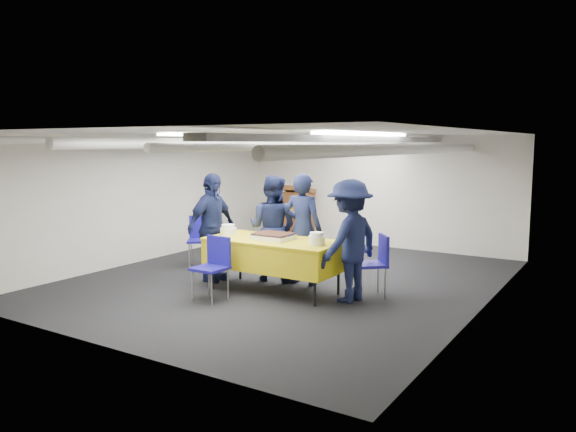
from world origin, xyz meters
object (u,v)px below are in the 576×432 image
object	(u,v)px
sailor_b	(272,228)
sailor_d	(350,241)
chair_left	(200,235)
sailor_a	(303,229)
podium	(299,214)
chair_right	(376,259)
chair_near	(214,261)
sailor_c	(212,227)
serving_table	(274,254)
sheet_cake	(273,236)

from	to	relation	value
sailor_b	sailor_d	bearing A→B (deg)	156.52
chair_left	sailor_a	xyz separation A→B (m)	(2.22, -0.20, 0.32)
podium	sailor_a	size ratio (longest dim) A/B	0.74
chair_right	chair_left	xyz separation A→B (m)	(-3.43, 0.22, 0.00)
podium	chair_near	bearing A→B (deg)	-73.33
podium	sailor_d	distance (m)	4.65
chair_near	sailor_c	bearing A→B (deg)	131.12
sailor_c	serving_table	bearing A→B (deg)	-89.53
serving_table	sheet_cake	size ratio (longest dim) A/B	3.62
chair_near	sheet_cake	bearing A→B (deg)	58.65
serving_table	sailor_b	size ratio (longest dim) A/B	1.20
sailor_a	sailor_b	xyz separation A→B (m)	(-0.54, -0.02, -0.02)
chair_right	sailor_b	world-z (taller)	sailor_b
sailor_d	sheet_cake	bearing A→B (deg)	-70.55
podium	sailor_d	size ratio (longest dim) A/B	0.75
serving_table	chair_near	world-z (taller)	chair_near
serving_table	sailor_a	size ratio (longest dim) A/B	1.17
chair_left	sailor_c	distance (m)	1.23
chair_left	sailor_d	bearing A→B (deg)	-11.59
chair_near	chair_right	bearing A→B (deg)	36.97
sheet_cake	chair_right	xyz separation A→B (m)	(1.34, 0.59, -0.28)
serving_table	chair_left	bearing A→B (deg)	158.87
chair_near	sailor_d	size ratio (longest dim) A/B	0.52
sailor_c	sailor_d	xyz separation A→B (m)	(2.32, 0.11, -0.01)
serving_table	podium	xyz separation A→B (m)	(-1.82, 3.73, 0.05)
chair_near	podium	bearing A→B (deg)	106.67
podium	chair_right	bearing A→B (deg)	-44.86
chair_near	sailor_d	distance (m)	1.88
serving_table	podium	bearing A→B (deg)	116.05
podium	chair_right	xyz separation A→B (m)	(3.16, -3.14, -0.08)
chair_right	sailor_a	world-z (taller)	sailor_a
sheet_cake	chair_left	bearing A→B (deg)	158.65
sheet_cake	chair_right	distance (m)	1.49
chair_near	sailor_a	xyz separation A→B (m)	(0.60, 1.38, 0.32)
sheet_cake	podium	world-z (taller)	podium
sheet_cake	chair_right	size ratio (longest dim) A/B	0.63
sheet_cake	sailor_d	size ratio (longest dim) A/B	0.33
serving_table	sailor_a	distance (m)	0.68
chair_near	chair_left	xyz separation A→B (m)	(-1.62, 1.58, 0.00)
sailor_a	chair_right	bearing A→B (deg)	176.36
serving_table	sailor_c	size ratio (longest dim) A/B	1.17
sailor_a	sailor_b	distance (m)	0.54
chair_left	sailor_d	distance (m)	3.30
serving_table	chair_left	size ratio (longest dim) A/B	2.28
sheet_cake	sailor_a	distance (m)	0.63
serving_table	sailor_d	xyz separation A→B (m)	(1.13, 0.15, 0.27)
sailor_a	sailor_b	bearing A→B (deg)	-0.73
serving_table	sailor_a	world-z (taller)	sailor_a
chair_right	sailor_c	world-z (taller)	sailor_c
sheet_cake	chair_left	distance (m)	2.26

